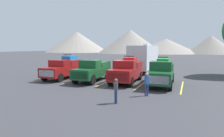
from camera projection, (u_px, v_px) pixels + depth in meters
ground_plane at (109, 81)px, 18.87m from camera, size 240.00×240.00×0.00m
pickup_truck_a at (64, 68)px, 20.46m from camera, size 2.32×5.41×2.59m
pickup_truck_b at (93, 70)px, 18.96m from camera, size 2.25×5.52×2.16m
pickup_truck_c at (127, 70)px, 18.20m from camera, size 2.40×5.55×2.54m
pickup_truck_d at (162, 72)px, 16.88m from camera, size 2.25×5.72×2.52m
lot_stripe_a at (53, 77)px, 21.33m from camera, size 0.12×5.50×0.01m
lot_stripe_b at (79, 79)px, 20.00m from camera, size 0.12×5.50×0.01m
lot_stripe_c at (108, 81)px, 18.68m from camera, size 0.12×5.50×0.01m
lot_stripe_d at (142, 84)px, 17.36m from camera, size 0.12×5.50×0.01m
lot_stripe_e at (182, 87)px, 16.04m from camera, size 0.12×5.50×0.01m
camper_trailer_a at (144, 57)px, 25.75m from camera, size 2.71×8.78×3.90m
person_a at (116, 89)px, 11.32m from camera, size 0.29×0.28×1.53m
person_b at (147, 83)px, 13.02m from camera, size 0.31×0.31×1.67m
mountain_ridge at (145, 42)px, 108.86m from camera, size 164.73×47.90×14.07m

